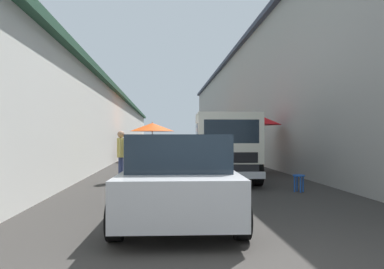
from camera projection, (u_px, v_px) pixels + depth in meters
The scene contains 11 objects.
ground at pixel (184, 165), 16.45m from camera, with size 90.00×90.00×0.00m, color #33302D.
building_left_whitewash at pixel (53, 125), 18.10m from camera, with size 49.80×7.50×4.04m.
building_right_concrete at pixel (303, 100), 19.33m from camera, with size 49.80×7.50×7.13m.
fruit_stall_mid_lane at pixel (215, 131), 21.95m from camera, with size 2.38×2.38×2.38m.
fruit_stall_far_left at pixel (254, 126), 12.89m from camera, with size 2.12×2.12×2.43m.
fruit_stall_near_left at pixel (152, 131), 18.67m from camera, with size 2.56×2.56×2.27m.
hatchback_car at pixel (179, 175), 5.77m from camera, with size 3.98×2.06×1.45m.
delivery_truck at pixel (224, 149), 10.06m from camera, with size 4.99×2.14×2.08m.
vendor_by_crates at pixel (121, 153), 10.09m from camera, with size 0.64×0.22×1.59m.
vendor_in_shade at pixel (140, 152), 12.11m from camera, with size 0.28×0.60×1.51m.
plastic_stool at pixel (299, 179), 8.33m from camera, with size 0.30×0.30×0.43m.
Camera 1 is at (-2.94, 1.01, 1.42)m, focal length 30.54 mm.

